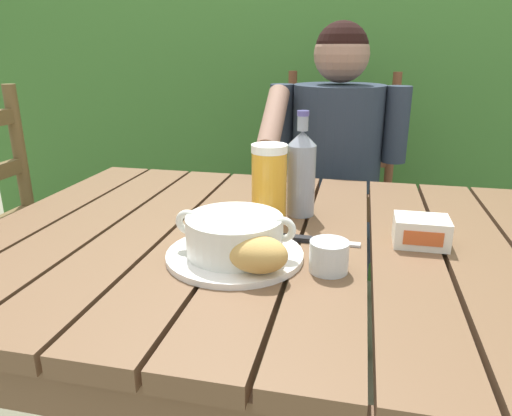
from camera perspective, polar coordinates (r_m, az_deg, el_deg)
name	(u,v)px	position (r m, az deg, el deg)	size (l,w,h in m)	color
dining_table	(268,270)	(1.06, 1.46, -7.54)	(1.28, 0.98, 0.74)	brown
hedge_backdrop	(304,57)	(2.58, 5.87, 17.73)	(3.66, 0.87, 2.22)	#407531
chair_near_diner	(335,208)	(1.97, 9.55, 0.05)	(0.46, 0.47, 1.03)	brown
person_eating	(334,168)	(1.71, 9.42, 4.75)	(0.48, 0.47, 1.21)	#293343
serving_plate	(235,255)	(0.91, -2.58, -5.70)	(0.26, 0.26, 0.01)	white
soup_bowl	(235,234)	(0.89, -2.62, -3.14)	(0.23, 0.18, 0.08)	white
bread_roll	(257,254)	(0.82, 0.16, -5.58)	(0.12, 0.09, 0.07)	tan
beer_glass	(269,183)	(1.08, 1.59, 3.04)	(0.08, 0.08, 0.18)	gold
beer_bottle	(301,172)	(1.12, 5.52, 4.38)	(0.07, 0.07, 0.25)	gray
water_glass_small	(329,256)	(0.86, 8.83, -5.81)	(0.07, 0.07, 0.06)	silver
butter_tub	(421,231)	(1.02, 19.38, -2.68)	(0.11, 0.08, 0.06)	white
table_knife	(310,240)	(0.99, 6.62, -3.87)	(0.17, 0.02, 0.01)	silver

